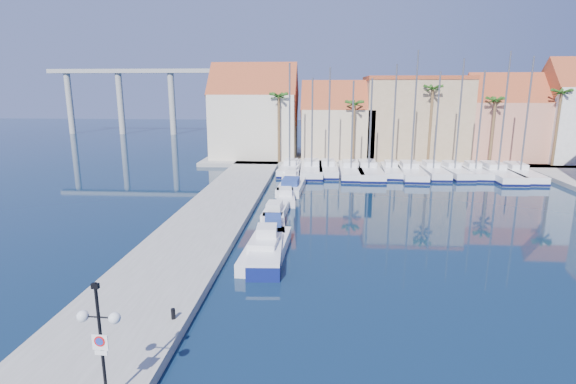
% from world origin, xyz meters
% --- Properties ---
extents(ground, '(260.00, 260.00, 0.00)m').
position_xyz_m(ground, '(0.00, 0.00, 0.00)').
color(ground, '#081D30').
rests_on(ground, ground).
extents(quay_west, '(6.00, 77.00, 0.50)m').
position_xyz_m(quay_west, '(-9.00, 13.50, 0.25)').
color(quay_west, gray).
rests_on(quay_west, ground).
extents(shore_north, '(54.00, 16.00, 0.50)m').
position_xyz_m(shore_north, '(10.00, 48.00, 0.25)').
color(shore_north, gray).
rests_on(shore_north, ground).
extents(lamp_post, '(1.43, 0.42, 4.20)m').
position_xyz_m(lamp_post, '(-7.00, -6.39, 3.26)').
color(lamp_post, black).
rests_on(lamp_post, quay_west).
extents(bollard, '(0.19, 0.19, 0.48)m').
position_xyz_m(bollard, '(-6.60, -0.94, 0.74)').
color(bollard, black).
rests_on(bollard, quay_west).
extents(fishing_boat, '(2.24, 5.82, 2.00)m').
position_xyz_m(fishing_boat, '(-3.48, 7.22, 0.66)').
color(fishing_boat, '#0F1857').
rests_on(fishing_boat, ground).
extents(motorboat_west_0, '(2.71, 7.54, 1.40)m').
position_xyz_m(motorboat_west_0, '(-3.61, 8.20, 0.51)').
color(motorboat_west_0, white).
rests_on(motorboat_west_0, ground).
extents(motorboat_west_1, '(2.20, 5.37, 1.40)m').
position_xyz_m(motorboat_west_1, '(-3.66, 12.97, 0.51)').
color(motorboat_west_1, white).
rests_on(motorboat_west_1, ground).
extents(motorboat_west_2, '(1.86, 5.24, 1.40)m').
position_xyz_m(motorboat_west_2, '(-3.92, 16.95, 0.51)').
color(motorboat_west_2, white).
rests_on(motorboat_west_2, ground).
extents(motorboat_west_3, '(2.16, 5.30, 1.40)m').
position_xyz_m(motorboat_west_3, '(-3.51, 22.19, 0.51)').
color(motorboat_west_3, white).
rests_on(motorboat_west_3, ground).
extents(motorboat_west_4, '(2.72, 7.43, 1.40)m').
position_xyz_m(motorboat_west_4, '(-3.27, 26.94, 0.51)').
color(motorboat_west_4, white).
rests_on(motorboat_west_4, ground).
extents(motorboat_west_5, '(1.99, 5.67, 1.40)m').
position_xyz_m(motorboat_west_5, '(-3.70, 32.31, 0.51)').
color(motorboat_west_5, white).
rests_on(motorboat_west_5, ground).
extents(motorboat_west_6, '(1.94, 5.12, 1.40)m').
position_xyz_m(motorboat_west_6, '(-3.64, 38.47, 0.51)').
color(motorboat_west_6, white).
rests_on(motorboat_west_6, ground).
extents(sailboat_0, '(2.81, 8.46, 13.29)m').
position_xyz_m(sailboat_0, '(-4.09, 36.74, 0.63)').
color(sailboat_0, white).
rests_on(sailboat_0, ground).
extents(sailboat_1, '(2.90, 10.13, 11.60)m').
position_xyz_m(sailboat_1, '(-1.40, 36.44, 0.57)').
color(sailboat_1, white).
rests_on(sailboat_1, ground).
extents(sailboat_2, '(2.49, 8.78, 12.79)m').
position_xyz_m(sailboat_2, '(0.64, 36.60, 0.61)').
color(sailboat_2, white).
rests_on(sailboat_2, ground).
extents(sailboat_3, '(2.67, 10.09, 11.25)m').
position_xyz_m(sailboat_3, '(3.39, 35.88, 0.57)').
color(sailboat_3, white).
rests_on(sailboat_3, ground).
extents(sailboat_4, '(3.14, 11.07, 11.53)m').
position_xyz_m(sailboat_4, '(5.53, 36.20, 0.56)').
color(sailboat_4, white).
rests_on(sailboat_4, ground).
extents(sailboat_5, '(2.63, 8.18, 13.11)m').
position_xyz_m(sailboat_5, '(8.35, 36.35, 0.64)').
color(sailboat_5, white).
rests_on(sailboat_5, ground).
extents(sailboat_6, '(2.98, 10.38, 14.63)m').
position_xyz_m(sailboat_6, '(10.54, 35.88, 0.61)').
color(sailboat_6, white).
rests_on(sailboat_6, ground).
extents(sailboat_7, '(2.57, 8.99, 12.27)m').
position_xyz_m(sailboat_7, '(13.29, 36.43, 0.60)').
color(sailboat_7, white).
rests_on(sailboat_7, ground).
extents(sailboat_8, '(2.93, 8.86, 13.74)m').
position_xyz_m(sailboat_8, '(15.81, 36.46, 0.63)').
color(sailboat_8, white).
rests_on(sailboat_8, ground).
extents(sailboat_9, '(2.39, 8.24, 12.37)m').
position_xyz_m(sailboat_9, '(18.32, 36.50, 0.62)').
color(sailboat_9, white).
rests_on(sailboat_9, ground).
extents(sailboat_10, '(3.23, 11.32, 14.45)m').
position_xyz_m(sailboat_10, '(20.63, 35.94, 0.59)').
color(sailboat_10, white).
rests_on(sailboat_10, ground).
extents(sailboat_11, '(3.02, 10.55, 13.90)m').
position_xyz_m(sailboat_11, '(23.21, 35.89, 0.59)').
color(sailboat_11, white).
rests_on(sailboat_11, ground).
extents(building_0, '(12.30, 9.00, 13.50)m').
position_xyz_m(building_0, '(-10.00, 47.00, 6.52)').
color(building_0, beige).
rests_on(building_0, shore_north).
extents(building_1, '(10.30, 8.00, 11.00)m').
position_xyz_m(building_1, '(2.00, 47.00, 5.30)').
color(building_1, '#C9B18D').
rests_on(building_1, shore_north).
extents(building_2, '(14.20, 10.20, 11.50)m').
position_xyz_m(building_2, '(13.00, 48.00, 6.26)').
color(building_2, tan).
rests_on(building_2, shore_north).
extents(building_3, '(10.30, 8.00, 12.00)m').
position_xyz_m(building_3, '(25.00, 47.00, 5.86)').
color(building_3, tan).
rests_on(building_3, shore_north).
extents(building_4, '(8.30, 8.00, 14.00)m').
position_xyz_m(building_4, '(34.00, 46.00, 6.97)').
color(building_4, silver).
rests_on(building_4, shore_north).
extents(palm_0, '(2.60, 2.60, 10.15)m').
position_xyz_m(palm_0, '(-6.00, 42.00, 9.08)').
color(palm_0, brown).
rests_on(palm_0, shore_north).
extents(palm_1, '(2.60, 2.60, 9.15)m').
position_xyz_m(palm_1, '(4.00, 42.00, 8.14)').
color(palm_1, brown).
rests_on(palm_1, shore_north).
extents(palm_2, '(2.60, 2.60, 11.15)m').
position_xyz_m(palm_2, '(14.00, 42.00, 10.02)').
color(palm_2, brown).
rests_on(palm_2, shore_north).
extents(palm_3, '(2.60, 2.60, 9.65)m').
position_xyz_m(palm_3, '(22.00, 42.00, 8.61)').
color(palm_3, brown).
rests_on(palm_3, shore_north).
extents(palm_4, '(2.60, 2.60, 10.65)m').
position_xyz_m(palm_4, '(30.00, 42.00, 9.55)').
color(palm_4, brown).
rests_on(palm_4, shore_north).
extents(viaduct, '(48.00, 2.20, 14.45)m').
position_xyz_m(viaduct, '(-39.07, 82.00, 10.25)').
color(viaduct, '#9E9E99').
rests_on(viaduct, ground).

